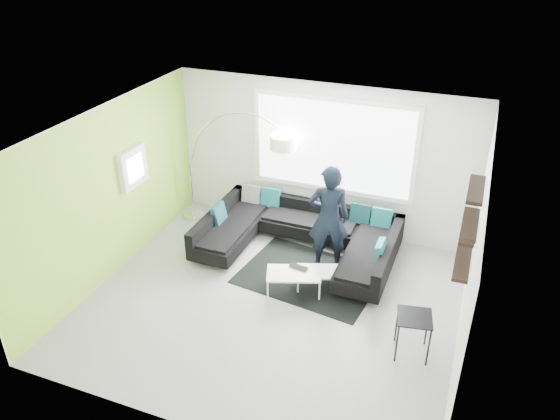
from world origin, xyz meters
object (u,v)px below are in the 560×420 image
Objects in this scene: arc_lamp at (190,165)px; person at (329,218)px; side_table at (412,335)px; coffee_table at (306,280)px; laptop at (297,269)px; sectional_sofa at (298,239)px.

person is (2.94, -0.66, -0.20)m from arc_lamp.
arc_lamp is 5.22m from side_table.
coffee_table is 3.20× the size of laptop.
arc_lamp is at bearing 133.44° from coffee_table.
arc_lamp is 3.60× the size of side_table.
arc_lamp reaches higher than laptop.
person reaches higher than sectional_sofa.
sectional_sofa reaches higher than coffee_table.
side_table is at bearing -37.67° from sectional_sofa.
sectional_sofa is at bearing 118.21° from laptop.
arc_lamp is 3.02m from person.
laptop is (2.68, -1.46, -0.76)m from arc_lamp.
sectional_sofa is 1.02m from coffee_table.
sectional_sofa is 2.57m from arc_lamp.
laptop is (-0.25, -0.80, -0.56)m from person.
person is (0.56, -0.12, 0.61)m from sectional_sofa.
side_table is at bearing -13.49° from laptop.
coffee_table is 1.74× the size of side_table.
sectional_sofa is at bearing 97.04° from coffee_table.
sectional_sofa is 0.97m from laptop.
arc_lamp is 3.15m from laptop.
side_table is 1.84× the size of laptop.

